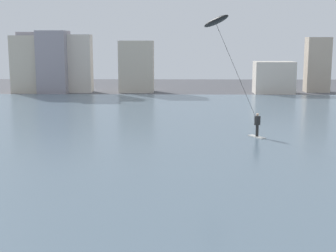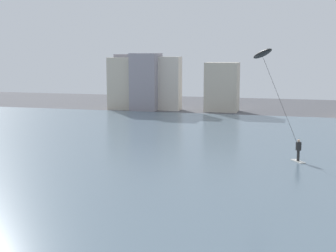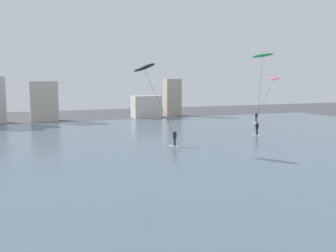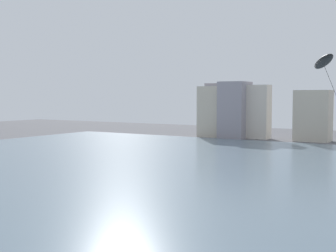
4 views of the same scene
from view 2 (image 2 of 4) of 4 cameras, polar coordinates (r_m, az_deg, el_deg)
The scene contains 3 objects.
water_bay at distance 38.32m, azimuth 9.53°, elevation -3.73°, with size 84.00×52.00×0.10m, color slate.
far_shore_buildings at distance 68.31m, azimuth 2.71°, elevation 4.57°, with size 39.88×4.48×7.70m.
kitesurfer_black at distance 38.10m, azimuth 11.01°, elevation 6.65°, with size 4.43×3.05×8.29m.
Camera 2 is at (3.77, -7.26, 8.06)m, focal length 54.40 mm.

